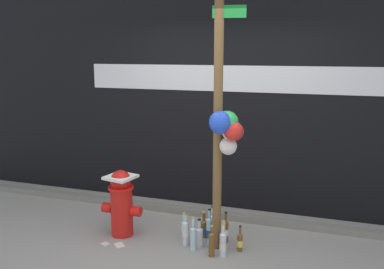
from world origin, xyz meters
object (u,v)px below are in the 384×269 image
(bottle_6, at_px, (223,244))
(fire_hydrant, at_px, (121,202))
(bottle_2, at_px, (226,230))
(bottle_3, at_px, (186,232))
(bottle_9, at_px, (240,242))
(bottle_4, at_px, (212,244))
(bottle_10, at_px, (204,228))
(bottle_5, at_px, (184,228))
(bottle_7, at_px, (224,240))
(bottle_1, at_px, (209,231))
(bottle_8, at_px, (212,227))
(bottle_0, at_px, (193,237))
(memorial_post, at_px, (224,104))
(bottle_11, at_px, (199,235))

(bottle_6, bearing_deg, fire_hydrant, 173.69)
(bottle_2, height_order, bottle_6, bottle_6)
(bottle_2, bearing_deg, bottle_3, -151.63)
(fire_hydrant, distance_m, bottle_9, 1.41)
(bottle_4, distance_m, bottle_10, 0.46)
(bottle_2, bearing_deg, bottle_6, -81.22)
(bottle_10, bearing_deg, bottle_2, -8.83)
(bottle_5, relative_size, bottle_7, 0.89)
(bottle_1, relative_size, bottle_3, 1.17)
(fire_hydrant, xyz_separation_m, bottle_2, (1.18, 0.19, -0.27))
(bottle_1, bearing_deg, bottle_2, 36.77)
(bottle_1, xyz_separation_m, bottle_5, (-0.32, 0.07, -0.04))
(fire_hydrant, xyz_separation_m, bottle_1, (1.03, 0.07, -0.24))
(bottle_3, distance_m, bottle_7, 0.43)
(bottle_4, relative_size, bottle_10, 1.11)
(bottle_5, height_order, bottle_8, bottle_8)
(bottle_6, bearing_deg, bottle_0, 173.13)
(bottle_8, bearing_deg, bottle_5, -175.09)
(fire_hydrant, bearing_deg, bottle_9, 1.06)
(bottle_2, distance_m, bottle_3, 0.45)
(bottle_5, bearing_deg, bottle_9, -9.86)
(memorial_post, bearing_deg, bottle_8, 130.86)
(memorial_post, height_order, fire_hydrant, memorial_post)
(bottle_1, distance_m, bottle_7, 0.21)
(bottle_3, height_order, bottle_11, bottle_3)
(bottle_6, bearing_deg, bottle_5, 152.05)
(bottle_1, bearing_deg, bottle_11, -141.46)
(memorial_post, xyz_separation_m, bottle_2, (-0.00, 0.20, -1.44))
(memorial_post, distance_m, bottle_0, 1.46)
(fire_hydrant, xyz_separation_m, bottle_4, (1.13, -0.18, -0.26))
(bottle_0, xyz_separation_m, bottle_6, (0.34, -0.04, -0.01))
(bottle_5, xyz_separation_m, bottle_8, (0.33, 0.03, 0.05))
(bottle_2, distance_m, bottle_9, 0.26)
(bottle_10, bearing_deg, bottle_5, -156.90)
(fire_hydrant, relative_size, bottle_3, 2.19)
(bottle_10, bearing_deg, bottle_4, -63.37)
(fire_hydrant, distance_m, bottle_2, 1.23)
(memorial_post, height_order, bottle_6, memorial_post)
(bottle_5, bearing_deg, fire_hydrant, -168.66)
(bottle_10, bearing_deg, bottle_8, -27.88)
(memorial_post, distance_m, bottle_8, 1.43)
(bottle_4, bearing_deg, bottle_6, 21.56)
(bottle_3, bearing_deg, bottle_11, 9.05)
(bottle_10, bearing_deg, bottle_9, -24.06)
(bottle_7, xyz_separation_m, bottle_11, (-0.28, 0.02, -0.00))
(memorial_post, height_order, bottle_1, memorial_post)
(bottle_1, xyz_separation_m, bottle_8, (0.01, 0.10, 0.01))
(memorial_post, bearing_deg, bottle_9, 9.22)
(fire_hydrant, height_order, bottle_11, fire_hydrant)
(memorial_post, height_order, bottle_11, memorial_post)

